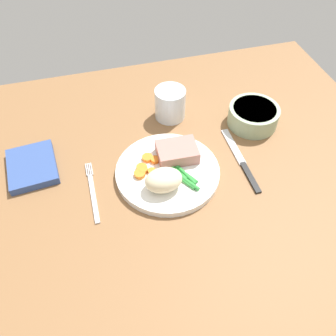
% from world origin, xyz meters
% --- Properties ---
extents(dining_table, '(1.20, 0.90, 0.02)m').
position_xyz_m(dining_table, '(0.00, 0.00, 0.01)').
color(dining_table, brown).
rests_on(dining_table, ground).
extents(dinner_plate, '(0.23, 0.23, 0.02)m').
position_xyz_m(dinner_plate, '(0.04, -0.00, 0.03)').
color(dinner_plate, white).
rests_on(dinner_plate, dining_table).
extents(meat_portion, '(0.09, 0.07, 0.03)m').
position_xyz_m(meat_portion, '(0.07, 0.03, 0.05)').
color(meat_portion, '#B2756B').
rests_on(meat_portion, dinner_plate).
extents(mashed_potatoes, '(0.08, 0.06, 0.05)m').
position_xyz_m(mashed_potatoes, '(0.01, -0.05, 0.06)').
color(mashed_potatoes, beige).
rests_on(mashed_potatoes, dinner_plate).
extents(carrot_slices, '(0.06, 0.07, 0.01)m').
position_xyz_m(carrot_slices, '(-0.01, 0.02, 0.04)').
color(carrot_slices, orange).
rests_on(carrot_slices, dinner_plate).
extents(green_beans, '(0.05, 0.09, 0.01)m').
position_xyz_m(green_beans, '(0.06, -0.03, 0.04)').
color(green_beans, '#2D8C38').
rests_on(green_beans, dinner_plate).
extents(fork, '(0.01, 0.17, 0.00)m').
position_xyz_m(fork, '(-0.13, -0.01, 0.02)').
color(fork, silver).
rests_on(fork, dining_table).
extents(knife, '(0.02, 0.21, 0.01)m').
position_xyz_m(knife, '(0.21, -0.01, 0.02)').
color(knife, black).
rests_on(knife, dining_table).
extents(water_glass, '(0.08, 0.08, 0.08)m').
position_xyz_m(water_glass, '(0.09, 0.19, 0.05)').
color(water_glass, silver).
rests_on(water_glass, dining_table).
extents(salad_bowl, '(0.13, 0.13, 0.05)m').
position_xyz_m(salad_bowl, '(0.29, 0.11, 0.05)').
color(salad_bowl, '#99B28C').
rests_on(salad_bowl, dining_table).
extents(napkin, '(0.12, 0.14, 0.02)m').
position_xyz_m(napkin, '(-0.26, 0.10, 0.03)').
color(napkin, '#334C8C').
rests_on(napkin, dining_table).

